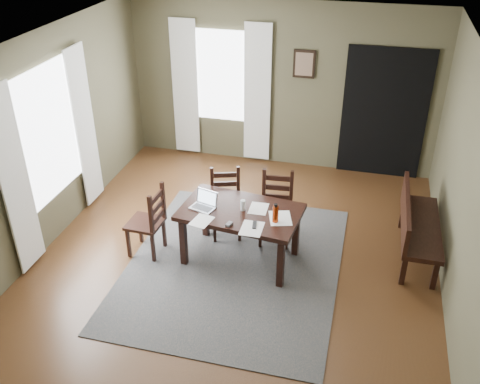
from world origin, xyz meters
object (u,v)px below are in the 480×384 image
(chair_back_right, at_px, (276,209))
(laptop, at_px, (205,203))
(chair_back_left, at_px, (226,204))
(water_bottle, at_px, (275,214))
(dining_table, at_px, (240,216))
(bench, at_px, (415,222))
(chair_end, at_px, (149,222))

(chair_back_right, bearing_deg, laptop, -148.54)
(chair_back_left, xyz_separation_m, water_bottle, (0.79, -0.68, 0.39))
(chair_back_left, relative_size, laptop, 2.71)
(dining_table, bearing_deg, chair_back_right, 64.36)
(bench, distance_m, laptop, 2.65)
(chair_back_right, bearing_deg, water_bottle, -85.49)
(chair_back_right, relative_size, laptop, 2.81)
(bench, relative_size, water_bottle, 6.01)
(dining_table, bearing_deg, chair_end, -166.26)
(dining_table, bearing_deg, bench, 23.00)
(dining_table, relative_size, chair_back_right, 1.59)
(chair_back_left, height_order, chair_back_right, chair_back_right)
(chair_end, height_order, water_bottle, water_bottle)
(laptop, xyz_separation_m, water_bottle, (0.90, -0.12, 0.06))
(chair_end, distance_m, laptop, 0.79)
(bench, xyz_separation_m, water_bottle, (-1.64, -0.78, 0.35))
(bench, bearing_deg, laptop, 104.61)
(chair_back_right, relative_size, water_bottle, 3.96)
(chair_end, xyz_separation_m, chair_back_right, (1.50, 0.70, 0.00))
(chair_end, relative_size, chair_back_right, 1.00)
(chair_back_left, bearing_deg, laptop, -120.00)
(dining_table, distance_m, laptop, 0.47)
(dining_table, relative_size, laptop, 4.45)
(bench, xyz_separation_m, laptop, (-2.55, -0.66, 0.29))
(water_bottle, bearing_deg, chair_back_right, 99.46)
(dining_table, xyz_separation_m, bench, (2.10, 0.63, -0.15))
(dining_table, height_order, chair_end, chair_end)
(chair_back_right, bearing_deg, chair_end, -159.85)
(laptop, bearing_deg, water_bottle, 8.59)
(chair_end, distance_m, water_bottle, 1.66)
(chair_end, height_order, chair_back_right, chair_back_right)
(dining_table, xyz_separation_m, chair_back_left, (-0.33, 0.53, -0.19))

